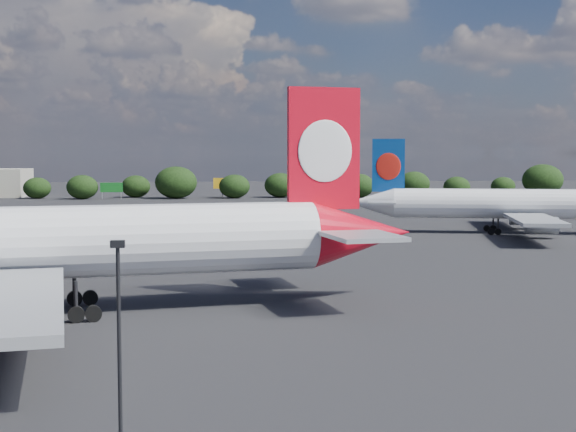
{
  "coord_description": "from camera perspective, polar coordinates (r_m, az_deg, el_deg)",
  "views": [
    {
      "loc": [
        11.13,
        -44.52,
        12.45
      ],
      "look_at": [
        16.0,
        12.0,
        8.0
      ],
      "focal_mm": 50.0,
      "sensor_mm": 36.0,
      "label": 1
    }
  ],
  "objects": [
    {
      "name": "apron_lamp_post",
      "position": [
        31.9,
        -11.91,
        -8.75
      ],
      "size": [
        0.55,
        0.3,
        9.14
      ],
      "color": "black",
      "rests_on": "ground"
    },
    {
      "name": "highway_sign",
      "position": [
        222.63,
        -12.44,
        1.98
      ],
      "size": [
        6.0,
        0.3,
        4.5
      ],
      "color": "#125E1B",
      "rests_on": "ground"
    },
    {
      "name": "ground",
      "position": [
        105.85,
        -10.93,
        -2.35
      ],
      "size": [
        500.0,
        500.0,
        0.0
      ],
      "primitive_type": "plane",
      "color": "black",
      "rests_on": "ground"
    },
    {
      "name": "billboard_yellow",
      "position": [
        226.69,
        -4.7,
        2.3
      ],
      "size": [
        5.0,
        0.3,
        5.5
      ],
      "color": "gold",
      "rests_on": "ground"
    },
    {
      "name": "horizon_treeline",
      "position": [
        224.94,
        -4.8,
        2.28
      ],
      "size": [
        206.16,
        15.91,
        9.27
      ],
      "color": "black",
      "rests_on": "ground"
    },
    {
      "name": "qantas_airliner",
      "position": [
        63.97,
        -15.27,
        -1.95
      ],
      "size": [
        54.69,
        52.24,
        17.9
      ],
      "color": "white",
      "rests_on": "ground"
    },
    {
      "name": "china_southern_airliner",
      "position": [
        128.67,
        14.7,
        0.79
      ],
      "size": [
        44.9,
        42.92,
        14.73
      ],
      "color": "white",
      "rests_on": "ground"
    }
  ]
}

